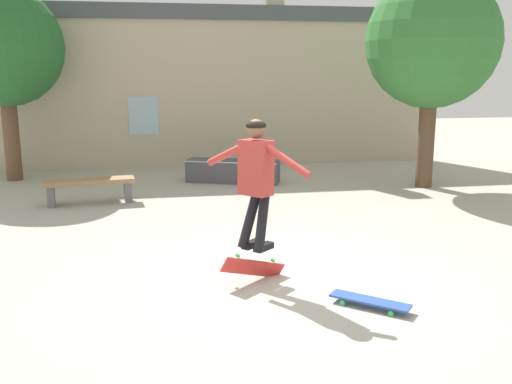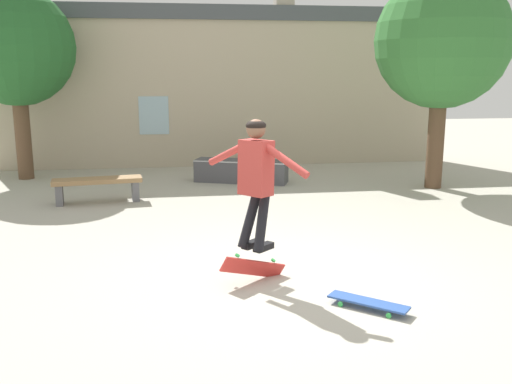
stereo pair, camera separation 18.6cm
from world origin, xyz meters
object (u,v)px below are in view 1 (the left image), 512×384
at_px(park_bench, 90,186).
at_px(skateboard_resting, 370,301).
at_px(skateboard_flipping, 253,268).
at_px(skate_ledge, 233,171).
at_px(tree_left, 3,48).
at_px(skater, 256,173).
at_px(tree_right, 432,42).

distance_m(park_bench, skateboard_resting, 6.10).
bearing_deg(skateboard_flipping, skate_ledge, 59.01).
relative_size(tree_left, skater, 2.77).
distance_m(tree_right, skateboard_resting, 7.03).
relative_size(park_bench, skate_ledge, 0.79).
height_order(skate_ledge, skateboard_resting, skate_ledge).
relative_size(park_bench, skater, 1.09).
height_order(skate_ledge, skateboard_flipping, skate_ledge).
bearing_deg(skateboard_resting, park_bench, -17.02).
bearing_deg(skateboard_flipping, skater, 21.43).
bearing_deg(skateboard_resting, tree_right, -79.68).
bearing_deg(tree_right, park_bench, -176.48).
distance_m(tree_right, skateboard_flipping, 6.89).
height_order(park_bench, skateboard_resting, park_bench).
bearing_deg(park_bench, tree_right, -3.96).
bearing_deg(skateboard_flipping, tree_right, 21.63).
bearing_deg(skate_ledge, tree_left, -172.36).
distance_m(park_bench, skate_ledge, 3.15).
distance_m(park_bench, skateboard_flipping, 4.79).
bearing_deg(skate_ledge, park_bench, -130.56).
bearing_deg(tree_right, skater, -132.83).
xyz_separation_m(tree_left, skater, (4.09, -6.79, -1.54)).
relative_size(tree_right, skate_ledge, 2.08).
relative_size(skater, skateboard_resting, 1.96).
bearing_deg(tree_right, skateboard_resting, -120.58).
distance_m(skater, skateboard_resting, 1.79).
height_order(skater, skateboard_resting, skater).
xyz_separation_m(skate_ledge, skateboard_resting, (0.48, -6.68, -0.17)).
height_order(park_bench, skateboard_flipping, park_bench).
xyz_separation_m(tree_right, park_bench, (-6.52, -0.40, -2.53)).
bearing_deg(park_bench, skateboard_resting, -65.40).
bearing_deg(skate_ledge, skateboard_flipping, -74.82).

